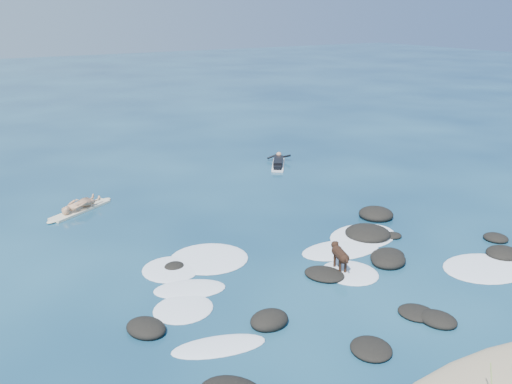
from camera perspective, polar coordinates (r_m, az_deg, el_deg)
ground at (r=17.28m, az=3.26°, el=-7.08°), size 160.00×160.00×0.00m
reef_rocks at (r=16.71m, az=10.10°, el=-7.88°), size 12.84×7.75×0.50m
breaking_foam at (r=17.06m, az=4.82°, el=-7.42°), size 11.15×7.57×0.12m
standing_surfer_rig at (r=22.22m, az=-17.31°, el=-0.10°), size 2.92×1.83×1.82m
paddling_surfer_rig at (r=27.57m, az=2.24°, el=2.97°), size 1.98×2.41×0.47m
dog at (r=16.73m, az=8.36°, el=-6.15°), size 0.57×1.20×0.79m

